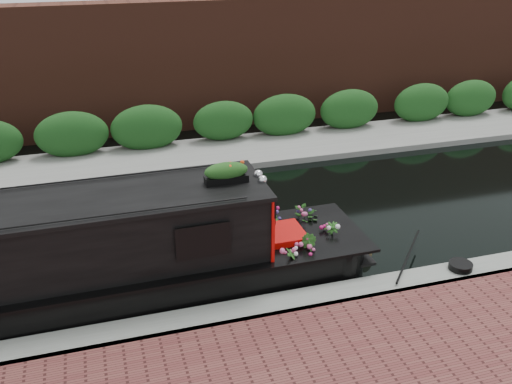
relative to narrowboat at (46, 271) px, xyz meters
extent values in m
plane|color=black|center=(2.47, 2.00, -0.76)|extent=(80.00, 80.00, 0.00)
cube|color=gray|center=(2.47, -1.30, -0.76)|extent=(40.00, 0.60, 0.50)
cube|color=gray|center=(2.47, 6.20, -0.76)|extent=(40.00, 2.40, 0.34)
cube|color=#1A4819|center=(2.47, 7.10, -0.76)|extent=(40.00, 1.10, 2.80)
cube|color=#4D261A|center=(2.47, 9.20, -0.76)|extent=(40.00, 1.00, 8.00)
cube|color=black|center=(-0.46, 0.00, 0.54)|extent=(8.39, 1.67, 1.23)
cube|color=black|center=(-0.46, 0.00, 1.19)|extent=(8.53, 1.81, 0.07)
cube|color=#C40A07|center=(3.75, 0.00, 0.54)|extent=(0.07, 1.59, 1.23)
cube|color=black|center=(2.54, -0.81, 0.60)|extent=(0.82, 0.04, 0.50)
cube|color=#C40A07|center=(4.23, 0.00, -0.12)|extent=(0.74, 0.83, 0.46)
sphere|color=white|center=(3.76, -0.13, 1.25)|extent=(0.16, 0.16, 0.16)
sphere|color=white|center=(3.76, 0.13, 1.25)|extent=(0.16, 0.16, 0.16)
cube|color=black|center=(3.15, 0.00, 1.29)|extent=(0.75, 0.23, 0.13)
ellipsoid|color=#DA4618|center=(3.15, 0.00, 1.46)|extent=(0.83, 0.25, 0.22)
imported|color=#24541C|center=(4.10, -0.72, -0.11)|extent=(0.28, 0.31, 0.49)
imported|color=#24541C|center=(4.49, -0.58, -0.05)|extent=(0.37, 0.41, 0.60)
imported|color=#24541C|center=(4.91, 0.57, -0.08)|extent=(0.52, 0.46, 0.55)
imported|color=#24541C|center=(5.13, -0.14, -0.08)|extent=(0.43, 0.43, 0.54)
imported|color=#24541C|center=(4.26, 0.65, -0.11)|extent=(0.30, 0.31, 0.49)
cylinder|color=olive|center=(5.90, 0.00, -0.63)|extent=(0.27, 0.31, 0.27)
cylinder|color=black|center=(7.25, -1.26, -0.45)|extent=(0.43, 0.43, 0.12)
camera|label=1|loc=(1.07, -8.77, 5.24)|focal=40.00mm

